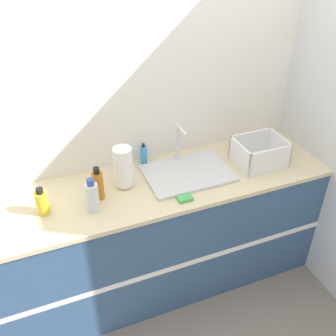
% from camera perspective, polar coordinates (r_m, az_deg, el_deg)
% --- Properties ---
extents(ground_plane, '(12.00, 12.00, 0.00)m').
position_cam_1_polar(ground_plane, '(2.98, 0.07, -20.18)').
color(ground_plane, slate).
extents(wall_back, '(4.77, 0.06, 2.60)m').
position_cam_1_polar(wall_back, '(2.59, -5.23, 8.45)').
color(wall_back, silver).
rests_on(wall_back, ground_plane).
extents(wall_right, '(0.06, 2.61, 2.60)m').
position_cam_1_polar(wall_right, '(2.90, 20.88, 9.14)').
color(wall_right, silver).
rests_on(wall_right, ground_plane).
extents(counter_cabinet, '(2.39, 0.63, 0.92)m').
position_cam_1_polar(counter_cabinet, '(2.81, -2.27, -9.95)').
color(counter_cabinet, '#33517A').
rests_on(counter_cabinet, ground_plane).
extents(sink, '(0.56, 0.40, 0.29)m').
position_cam_1_polar(sink, '(2.60, 2.83, -0.52)').
color(sink, silver).
rests_on(sink, counter_cabinet).
extents(paper_towel_roll, '(0.12, 0.12, 0.27)m').
position_cam_1_polar(paper_towel_roll, '(2.44, -6.52, 0.12)').
color(paper_towel_roll, '#4C4C51').
rests_on(paper_towel_roll, counter_cabinet).
extents(dish_rack, '(0.32, 0.27, 0.18)m').
position_cam_1_polar(dish_rack, '(2.75, 13.10, 1.89)').
color(dish_rack, white).
rests_on(dish_rack, counter_cabinet).
extents(bottle_amber, '(0.07, 0.07, 0.22)m').
position_cam_1_polar(bottle_amber, '(2.38, -10.12, -2.41)').
color(bottle_amber, '#B26B19').
rests_on(bottle_amber, counter_cabinet).
extents(bottle_clear, '(0.08, 0.08, 0.22)m').
position_cam_1_polar(bottle_clear, '(2.30, -10.93, -4.12)').
color(bottle_clear, silver).
rests_on(bottle_clear, counter_cabinet).
extents(bottle_yellow, '(0.07, 0.07, 0.17)m').
position_cam_1_polar(bottle_yellow, '(2.36, -17.80, -4.75)').
color(bottle_yellow, yellow).
rests_on(bottle_yellow, counter_cabinet).
extents(soap_dispenser, '(0.05, 0.05, 0.16)m').
position_cam_1_polar(soap_dispenser, '(2.68, -3.55, 1.90)').
color(soap_dispenser, '#338CCC').
rests_on(soap_dispenser, counter_cabinet).
extents(sponge, '(0.09, 0.06, 0.02)m').
position_cam_1_polar(sponge, '(2.38, 2.46, -4.41)').
color(sponge, '#4CB259').
rests_on(sponge, counter_cabinet).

